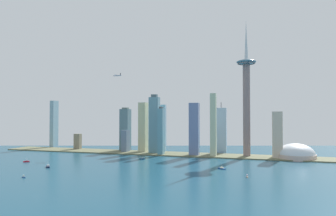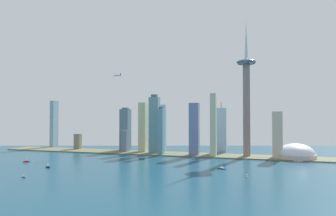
% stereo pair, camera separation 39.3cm
% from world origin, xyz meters
% --- Properties ---
extents(ground_plane, '(6000.00, 6000.00, 0.00)m').
position_xyz_m(ground_plane, '(0.00, 0.00, 0.00)').
color(ground_plane, navy).
extents(waterfront_pier, '(856.77, 79.29, 2.58)m').
position_xyz_m(waterfront_pier, '(0.00, 428.27, 1.29)').
color(waterfront_pier, '#66674A').
rests_on(waterfront_pier, ground).
extents(observation_tower, '(46.28, 46.28, 328.79)m').
position_xyz_m(observation_tower, '(233.51, 435.87, 156.58)').
color(observation_tower, gray).
rests_on(observation_tower, ground).
extents(stadium_dome, '(86.11, 86.11, 47.38)m').
position_xyz_m(stadium_dome, '(341.09, 430.49, 10.17)').
color(stadium_dome, beige).
rests_on(stadium_dome, ground).
extents(skyscraper_0, '(27.13, 16.00, 133.27)m').
position_xyz_m(skyscraper_0, '(166.74, 488.00, 59.20)').
color(skyscraper_0, '#9DBAD1').
rests_on(skyscraper_0, ground).
extents(skyscraper_1, '(12.62, 13.00, 127.51)m').
position_xyz_m(skyscraper_1, '(15.76, 463.68, 63.76)').
color(skyscraper_1, '#81ACC0').
rests_on(skyscraper_1, ground).
extents(skyscraper_2, '(13.62, 16.41, 151.28)m').
position_xyz_m(skyscraper_2, '(157.39, 412.28, 75.64)').
color(skyscraper_2, beige).
rests_on(skyscraper_2, ground).
extents(skyscraper_3, '(19.55, 26.24, 133.18)m').
position_xyz_m(skyscraper_3, '(-36.54, 449.47, 66.59)').
color(skyscraper_3, beige).
rests_on(skyscraper_3, ground).
extents(skyscraper_4, '(15.75, 24.03, 59.14)m').
position_xyz_m(skyscraper_4, '(-80.67, 433.78, 29.57)').
color(skyscraper_4, slate).
rests_on(skyscraper_4, ground).
extents(skyscraper_5, '(23.46, 20.06, 129.25)m').
position_xyz_m(skyscraper_5, '(109.75, 418.54, 64.62)').
color(skyscraper_5, '#6576A5').
rests_on(skyscraper_5, ground).
extents(skyscraper_6, '(13.30, 17.37, 120.20)m').
position_xyz_m(skyscraper_6, '(28.55, 405.04, 58.71)').
color(skyscraper_6, '#5990A4').
rests_on(skyscraper_6, ground).
extents(skyscraper_7, '(25.16, 18.85, 152.94)m').
position_xyz_m(skyscraper_7, '(2.37, 429.02, 74.21)').
color(skyscraper_7, '#608E9E').
rests_on(skyscraper_7, ground).
extents(skyscraper_8, '(18.67, 13.43, 45.84)m').
position_xyz_m(skyscraper_8, '(-239.33, 450.82, 22.92)').
color(skyscraper_8, gray).
rests_on(skyscraper_8, ground).
extents(skyscraper_9, '(13.14, 25.24, 144.05)m').
position_xyz_m(skyscraper_9, '(-345.07, 483.44, 72.02)').
color(skyscraper_9, '#85A8B6').
rests_on(skyscraper_9, ground).
extents(skyscraper_10, '(24.96, 25.49, 120.61)m').
position_xyz_m(skyscraper_10, '(-96.59, 465.91, 58.96)').
color(skyscraper_10, slate).
rests_on(skyscraper_10, ground).
extents(skyscraper_11, '(21.58, 25.20, 107.41)m').
position_xyz_m(skyscraper_11, '(301.70, 422.77, 53.70)').
color(skyscraper_11, beige).
rests_on(skyscraper_11, ground).
extents(boat_0, '(11.26, 10.97, 8.76)m').
position_xyz_m(boat_0, '(-208.71, 215.73, 1.50)').
color(boat_0, red).
rests_on(boat_0, ground).
extents(boat_1, '(15.25, 12.20, 9.92)m').
position_xyz_m(boat_1, '(196.80, 250.90, 1.30)').
color(boat_1, navy).
rests_on(boat_1, ground).
extents(boat_2, '(15.79, 17.97, 11.28)m').
position_xyz_m(boat_2, '(-121.07, 173.62, 1.62)').
color(boat_2, '#0C1933').
rests_on(boat_2, ground).
extents(boat_3, '(6.61, 4.26, 4.13)m').
position_xyz_m(boat_3, '(-93.54, 81.26, 1.47)').
color(boat_3, '#274A89').
rests_on(boat_3, ground).
extents(boat_5, '(12.10, 9.01, 4.54)m').
position_xyz_m(boat_5, '(9.77, 325.83, 1.68)').
color(boat_5, '#245079').
rests_on(boat_5, ground).
extents(boat_6, '(3.66, 8.48, 4.60)m').
position_xyz_m(boat_6, '(244.49, 186.53, 1.65)').
color(boat_6, beige).
rests_on(boat_6, ground).
extents(airplane, '(24.94, 25.73, 7.74)m').
position_xyz_m(airplane, '(-109.78, 439.82, 208.02)').
color(airplane, '#BAB5C7').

